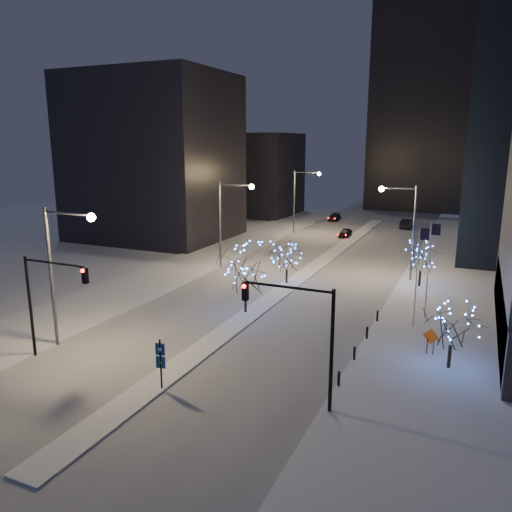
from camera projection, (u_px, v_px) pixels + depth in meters
The scene contains 25 objects.
ground at pixel (157, 384), 30.23m from camera, with size 160.00×160.00×0.00m, color silver.
road at pixel (323, 261), 61.37m from camera, with size 20.00×130.00×0.02m, color #ABAFBA.
median at pixel (310, 270), 56.91m from camera, with size 2.00×80.00×0.15m, color silver.
east_sidewalk at pixel (443, 315), 42.04m from camera, with size 10.00×90.00×0.15m, color silver.
west_sidewalk at pixel (157, 278), 53.58m from camera, with size 8.00×90.00×0.15m, color silver.
filler_west_near at pixel (154, 158), 74.29m from camera, with size 22.00×18.00×24.00m, color black.
filler_west_far at pixel (250, 174), 101.08m from camera, with size 18.00×16.00×16.00m, color black.
horizon_block at pixel (431, 110), 105.03m from camera, with size 24.00×14.00×42.00m, color black.
street_lamp_w_near at pixel (61, 259), 34.11m from camera, with size 4.40×0.56×10.00m.
street_lamp_w_mid at pixel (228, 213), 56.36m from camera, with size 4.40×0.56×10.00m.
street_lamp_w_far at pixel (301, 193), 78.61m from camera, with size 4.40×0.56×10.00m.
street_lamp_east at pixel (405, 220), 51.47m from camera, with size 3.90×0.56×10.00m.
traffic_signal_west at pixel (46, 292), 32.52m from camera, with size 5.26×0.43×7.00m.
traffic_signal_east at pixel (304, 326), 26.49m from camera, with size 5.26×0.43×7.00m.
flagpoles at pixel (424, 266), 39.19m from camera, with size 1.35×2.60×8.00m.
bollards at pixel (361, 342), 34.93m from camera, with size 0.16×12.16×0.90m.
car_near at pixel (345, 233), 76.83m from camera, with size 1.58×3.93×1.34m, color black.
car_mid at pixel (407, 223), 84.88m from camera, with size 1.65×4.74×1.56m, color black.
car_far at pixel (334, 217), 93.03m from camera, with size 1.82×4.48×1.30m, color black.
holiday_tree_median_near at pixel (245, 269), 41.72m from camera, with size 6.31×6.31×6.05m.
holiday_tree_median_far at pixel (287, 258), 50.77m from camera, with size 3.81×3.81×4.21m.
holiday_tree_plaza_near at pixel (452, 327), 31.49m from camera, with size 3.57×3.57×4.28m.
holiday_tree_plaza_far at pixel (421, 258), 49.64m from camera, with size 4.49×4.49×4.56m.
wayfinding_sign at pixel (161, 359), 29.03m from camera, with size 0.57×0.18×3.19m.
construction_sign at pixel (431, 339), 33.84m from camera, with size 1.11×0.30×1.87m.
Camera 1 is at (16.82, -22.86, 14.30)m, focal length 35.00 mm.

